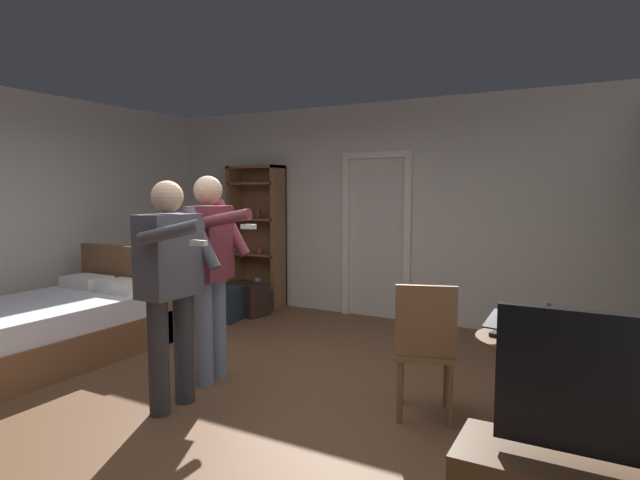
% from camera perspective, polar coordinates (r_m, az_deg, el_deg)
% --- Properties ---
extents(ground_plane, '(6.71, 6.71, 0.00)m').
position_cam_1_polar(ground_plane, '(4.38, -11.01, -16.57)').
color(ground_plane, brown).
extents(wall_back, '(6.34, 0.12, 2.75)m').
position_cam_1_polar(wall_back, '(6.71, 5.73, 3.22)').
color(wall_back, beige).
rests_on(wall_back, ground_plane).
extents(doorway_frame, '(0.93, 0.08, 2.13)m').
position_cam_1_polar(doorway_frame, '(6.61, 6.27, 1.85)').
color(doorway_frame, white).
rests_on(doorway_frame, ground_plane).
extents(bed, '(1.36, 2.06, 1.02)m').
position_cam_1_polar(bed, '(5.75, -27.72, -8.57)').
color(bed, brown).
rests_on(bed, ground_plane).
extents(bookshelf, '(0.81, 0.32, 1.99)m').
position_cam_1_polar(bookshelf, '(7.34, -6.95, 0.92)').
color(bookshelf, brown).
rests_on(bookshelf, ground_plane).
extents(side_table, '(0.61, 0.61, 0.70)m').
position_cam_1_polar(side_table, '(3.64, 21.68, -13.59)').
color(side_table, brown).
rests_on(side_table, ground_plane).
extents(laptop, '(0.39, 0.39, 0.17)m').
position_cam_1_polar(laptop, '(3.52, 21.10, -9.39)').
color(laptop, black).
rests_on(laptop, side_table).
extents(bottle_on_table, '(0.06, 0.06, 0.26)m').
position_cam_1_polar(bottle_on_table, '(3.46, 24.05, -8.80)').
color(bottle_on_table, '#3D2719').
rests_on(bottle_on_table, side_table).
extents(wooden_chair, '(0.53, 0.53, 0.99)m').
position_cam_1_polar(wooden_chair, '(3.79, 11.59, -11.34)').
color(wooden_chair, brown).
rests_on(wooden_chair, ground_plane).
extents(person_blue_shirt, '(0.73, 0.60, 1.71)m').
position_cam_1_polar(person_blue_shirt, '(3.95, -16.25, -3.99)').
color(person_blue_shirt, '#333338').
rests_on(person_blue_shirt, ground_plane).
extents(person_striped_shirt, '(0.76, 0.55, 1.76)m').
position_cam_1_polar(person_striped_shirt, '(4.44, -12.04, -2.67)').
color(person_striped_shirt, slate).
rests_on(person_striped_shirt, ground_plane).
extents(suitcase_dark, '(0.57, 0.47, 0.43)m').
position_cam_1_polar(suitcase_dark, '(6.68, -11.00, -6.92)').
color(suitcase_dark, '#1E2D38').
rests_on(suitcase_dark, ground_plane).
extents(suitcase_small, '(0.62, 0.46, 0.42)m').
position_cam_1_polar(suitcase_small, '(6.93, -8.06, -6.47)').
color(suitcase_small, black).
rests_on(suitcase_small, ground_plane).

